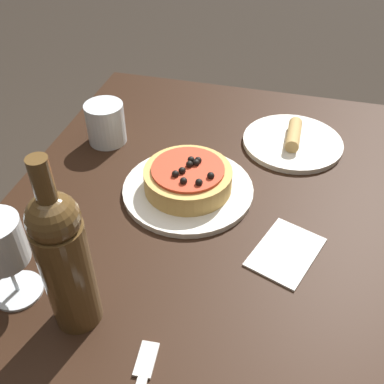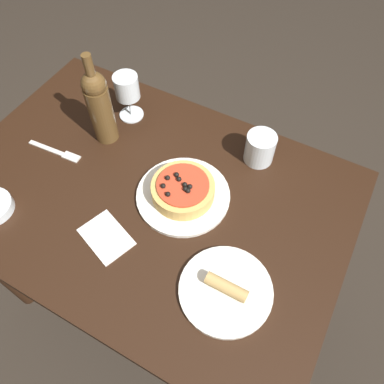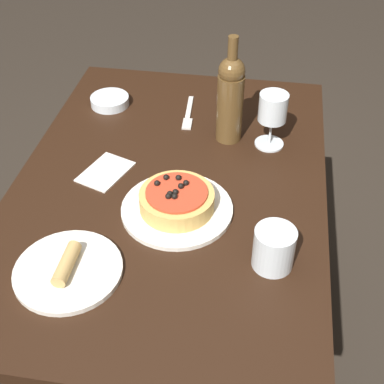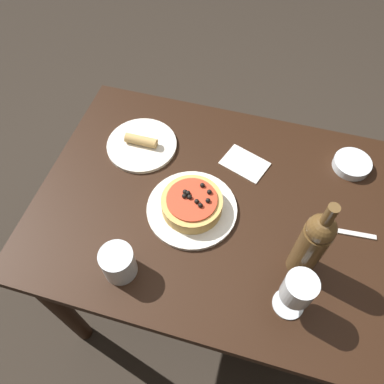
% 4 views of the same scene
% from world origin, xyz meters
% --- Properties ---
extents(ground_plane, '(14.00, 14.00, 0.00)m').
position_xyz_m(ground_plane, '(0.00, 0.00, 0.00)').
color(ground_plane, '#2D261E').
extents(dining_table, '(1.13, 0.77, 0.77)m').
position_xyz_m(dining_table, '(0.00, 0.00, 0.66)').
color(dining_table, black).
rests_on(dining_table, ground_plane).
extents(dinner_plate, '(0.26, 0.26, 0.01)m').
position_xyz_m(dinner_plate, '(-0.10, -0.04, 0.78)').
color(dinner_plate, white).
rests_on(dinner_plate, dining_table).
extents(pizza, '(0.17, 0.17, 0.06)m').
position_xyz_m(pizza, '(-0.10, -0.04, 0.81)').
color(pizza, tan).
rests_on(pizza, dinner_plate).
extents(wine_glass, '(0.08, 0.08, 0.15)m').
position_xyz_m(wine_glass, '(0.21, -0.24, 0.88)').
color(wine_glass, silver).
rests_on(wine_glass, dining_table).
extents(wine_bottle, '(0.07, 0.07, 0.30)m').
position_xyz_m(wine_bottle, '(0.22, -0.12, 0.90)').
color(wine_bottle, brown).
rests_on(wine_bottle, dining_table).
extents(water_cup, '(0.09, 0.09, 0.09)m').
position_xyz_m(water_cup, '(-0.23, -0.27, 0.82)').
color(water_cup, silver).
rests_on(water_cup, dining_table).
extents(fork, '(0.18, 0.03, 0.00)m').
position_xyz_m(fork, '(0.32, 0.01, 0.78)').
color(fork, beige).
rests_on(fork, dining_table).
extents(side_plate, '(0.23, 0.23, 0.04)m').
position_xyz_m(side_plate, '(-0.32, 0.15, 0.78)').
color(side_plate, white).
rests_on(side_plate, dining_table).
extents(paper_napkin, '(0.16, 0.14, 0.00)m').
position_xyz_m(paper_napkin, '(0.02, 0.17, 0.78)').
color(paper_napkin, silver).
rests_on(paper_napkin, dining_table).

